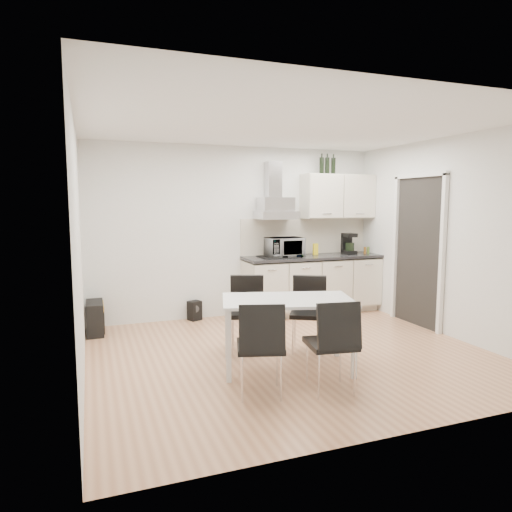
{
  "coord_description": "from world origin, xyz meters",
  "views": [
    {
      "loc": [
        -2.16,
        -4.68,
        1.75
      ],
      "look_at": [
        -0.24,
        0.51,
        1.1
      ],
      "focal_mm": 32.0,
      "sensor_mm": 36.0,
      "label": 1
    }
  ],
  "objects_px": {
    "chair_near_right": "(331,345)",
    "guitar_amp": "(95,318)",
    "chair_far_left": "(247,314)",
    "kitchenette": "(314,261)",
    "dining_table": "(287,307)",
    "chair_near_left": "(260,348)",
    "chair_far_right": "(309,315)",
    "floor_speaker": "(195,311)"
  },
  "relations": [
    {
      "from": "guitar_amp",
      "to": "kitchenette",
      "type": "bearing_deg",
      "value": 2.05
    },
    {
      "from": "chair_far_right",
      "to": "guitar_amp",
      "type": "height_order",
      "value": "chair_far_right"
    },
    {
      "from": "dining_table",
      "to": "floor_speaker",
      "type": "bearing_deg",
      "value": 117.4
    },
    {
      "from": "chair_far_left",
      "to": "guitar_amp",
      "type": "distance_m",
      "value": 2.17
    },
    {
      "from": "chair_near_left",
      "to": "chair_near_right",
      "type": "relative_size",
      "value": 1.0
    },
    {
      "from": "guitar_amp",
      "to": "dining_table",
      "type": "bearing_deg",
      "value": -46.85
    },
    {
      "from": "floor_speaker",
      "to": "chair_near_left",
      "type": "bearing_deg",
      "value": -114.22
    },
    {
      "from": "chair_far_left",
      "to": "chair_near_left",
      "type": "bearing_deg",
      "value": 96.17
    },
    {
      "from": "dining_table",
      "to": "chair_far_right",
      "type": "distance_m",
      "value": 0.67
    },
    {
      "from": "kitchenette",
      "to": "chair_near_right",
      "type": "bearing_deg",
      "value": -114.45
    },
    {
      "from": "kitchenette",
      "to": "dining_table",
      "type": "height_order",
      "value": "kitchenette"
    },
    {
      "from": "kitchenette",
      "to": "floor_speaker",
      "type": "height_order",
      "value": "kitchenette"
    },
    {
      "from": "chair_near_left",
      "to": "floor_speaker",
      "type": "xyz_separation_m",
      "value": [
        0.02,
        2.83,
        -0.3
      ]
    },
    {
      "from": "chair_far_left",
      "to": "floor_speaker",
      "type": "height_order",
      "value": "chair_far_left"
    },
    {
      "from": "kitchenette",
      "to": "guitar_amp",
      "type": "bearing_deg",
      "value": -178.53
    },
    {
      "from": "kitchenette",
      "to": "chair_near_right",
      "type": "xyz_separation_m",
      "value": [
        -1.28,
        -2.82,
        -0.39
      ]
    },
    {
      "from": "chair_far_left",
      "to": "chair_near_right",
      "type": "height_order",
      "value": "same"
    },
    {
      "from": "kitchenette",
      "to": "chair_near_right",
      "type": "height_order",
      "value": "kitchenette"
    },
    {
      "from": "chair_far_right",
      "to": "floor_speaker",
      "type": "bearing_deg",
      "value": -33.95
    },
    {
      "from": "kitchenette",
      "to": "guitar_amp",
      "type": "relative_size",
      "value": 4.81
    },
    {
      "from": "chair_near_left",
      "to": "chair_near_right",
      "type": "height_order",
      "value": "same"
    },
    {
      "from": "chair_far_right",
      "to": "guitar_amp",
      "type": "relative_size",
      "value": 1.68
    },
    {
      "from": "kitchenette",
      "to": "chair_far_right",
      "type": "height_order",
      "value": "kitchenette"
    },
    {
      "from": "chair_near_right",
      "to": "floor_speaker",
      "type": "xyz_separation_m",
      "value": [
        -0.62,
        2.98,
        -0.3
      ]
    },
    {
      "from": "chair_near_right",
      "to": "guitar_amp",
      "type": "height_order",
      "value": "chair_near_right"
    },
    {
      "from": "kitchenette",
      "to": "chair_near_left",
      "type": "distance_m",
      "value": 3.31
    },
    {
      "from": "chair_far_left",
      "to": "guitar_amp",
      "type": "relative_size",
      "value": 1.68
    },
    {
      "from": "chair_near_left",
      "to": "guitar_amp",
      "type": "height_order",
      "value": "chair_near_left"
    },
    {
      "from": "chair_near_right",
      "to": "guitar_amp",
      "type": "xyz_separation_m",
      "value": [
        -2.03,
        2.73,
        -0.22
      ]
    },
    {
      "from": "chair_near_left",
      "to": "floor_speaker",
      "type": "relative_size",
      "value": 3.04
    },
    {
      "from": "chair_far_left",
      "to": "chair_near_left",
      "type": "xyz_separation_m",
      "value": [
        -0.29,
        -1.22,
        0.0
      ]
    },
    {
      "from": "chair_near_right",
      "to": "chair_far_left",
      "type": "bearing_deg",
      "value": 112.71
    },
    {
      "from": "dining_table",
      "to": "chair_far_left",
      "type": "height_order",
      "value": "chair_far_left"
    },
    {
      "from": "kitchenette",
      "to": "guitar_amp",
      "type": "xyz_separation_m",
      "value": [
        -3.31,
        -0.08,
        -0.61
      ]
    },
    {
      "from": "kitchenette",
      "to": "dining_table",
      "type": "bearing_deg",
      "value": -123.47
    },
    {
      "from": "dining_table",
      "to": "guitar_amp",
      "type": "height_order",
      "value": "dining_table"
    },
    {
      "from": "kitchenette",
      "to": "chair_near_right",
      "type": "relative_size",
      "value": 2.86
    },
    {
      "from": "kitchenette",
      "to": "chair_near_right",
      "type": "distance_m",
      "value": 3.12
    },
    {
      "from": "chair_near_left",
      "to": "chair_near_right",
      "type": "xyz_separation_m",
      "value": [
        0.64,
        -0.15,
        0.0
      ]
    },
    {
      "from": "dining_table",
      "to": "chair_far_right",
      "type": "relative_size",
      "value": 1.71
    },
    {
      "from": "chair_near_right",
      "to": "guitar_amp",
      "type": "relative_size",
      "value": 1.68
    },
    {
      "from": "chair_far_left",
      "to": "chair_near_right",
      "type": "bearing_deg",
      "value": 123.7
    }
  ]
}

